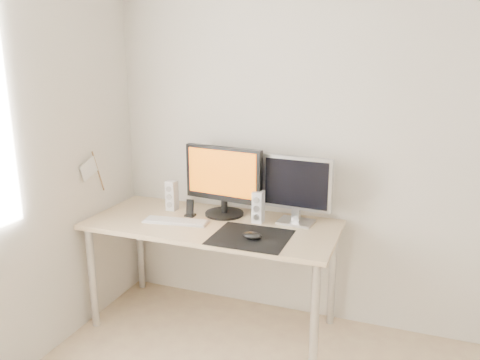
# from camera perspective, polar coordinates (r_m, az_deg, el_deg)

# --- Properties ---
(wall_back) EXTENTS (3.50, 0.00, 3.50)m
(wall_back) POSITION_cam_1_polar(r_m,az_deg,el_deg) (3.01, 15.86, 4.48)
(wall_back) COLOR silver
(wall_back) RESTS_ON ground
(mousepad) EXTENTS (0.45, 0.40, 0.00)m
(mousepad) POSITION_cam_1_polar(r_m,az_deg,el_deg) (2.77, 1.30, -6.97)
(mousepad) COLOR black
(mousepad) RESTS_ON desk
(mouse) EXTENTS (0.12, 0.07, 0.04)m
(mouse) POSITION_cam_1_polar(r_m,az_deg,el_deg) (2.73, 1.50, -6.80)
(mouse) COLOR black
(mouse) RESTS_ON mousepad
(desk) EXTENTS (1.60, 0.70, 0.73)m
(desk) POSITION_cam_1_polar(r_m,az_deg,el_deg) (3.04, -3.41, -6.58)
(desk) COLOR #D1B587
(desk) RESTS_ON ground
(main_monitor) EXTENTS (0.55, 0.29, 0.47)m
(main_monitor) POSITION_cam_1_polar(r_m,az_deg,el_deg) (3.08, -2.04, 0.18)
(main_monitor) COLOR black
(main_monitor) RESTS_ON desk
(second_monitor) EXTENTS (0.45, 0.18, 0.43)m
(second_monitor) POSITION_cam_1_polar(r_m,az_deg,el_deg) (2.95, 6.95, -0.82)
(second_monitor) COLOR silver
(second_monitor) RESTS_ON desk
(speaker_left) EXTENTS (0.07, 0.08, 0.21)m
(speaker_left) POSITION_cam_1_polar(r_m,az_deg,el_deg) (3.26, -8.31, -1.88)
(speaker_left) COLOR white
(speaker_left) RESTS_ON desk
(speaker_right) EXTENTS (0.07, 0.08, 0.21)m
(speaker_right) POSITION_cam_1_polar(r_m,az_deg,el_deg) (2.99, 2.23, -3.30)
(speaker_right) COLOR white
(speaker_right) RESTS_ON desk
(keyboard) EXTENTS (0.43, 0.17, 0.02)m
(keyboard) POSITION_cam_1_polar(r_m,az_deg,el_deg) (3.04, -7.82, -5.00)
(keyboard) COLOR silver
(keyboard) RESTS_ON desk
(phone_dock) EXTENTS (0.06, 0.06, 0.11)m
(phone_dock) POSITION_cam_1_polar(r_m,az_deg,el_deg) (3.14, -6.11, -3.80)
(phone_dock) COLOR black
(phone_dock) RESTS_ON desk
(pennant) EXTENTS (0.01, 0.23, 0.29)m
(pennant) POSITION_cam_1_polar(r_m,az_deg,el_deg) (3.21, -17.60, 1.25)
(pennant) COLOR #A57F54
(pennant) RESTS_ON wall_left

